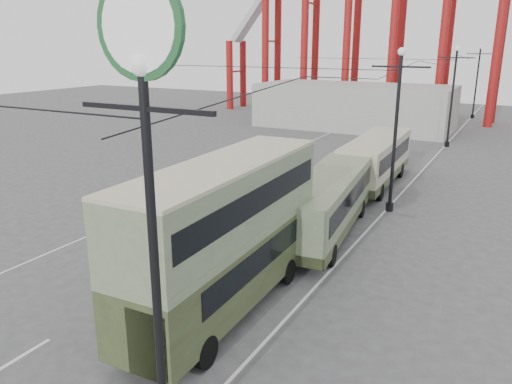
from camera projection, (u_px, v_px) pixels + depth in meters
The scene contains 11 objects.
ground at pixel (91, 334), 16.96m from camera, with size 160.00×160.00×0.00m, color #48484A.
road_markings at pixel (301, 189), 33.94m from camera, with size 12.52×120.00×0.01m.
lamp_post_near at pixel (146, 131), 9.63m from camera, with size 3.20×0.44×10.80m.
lamp_post_mid at pixel (395, 133), 28.22m from camera, with size 3.20×0.44×9.32m.
lamp_post_far at pixel (452, 98), 46.75m from camera, with size 3.20×0.44×9.32m.
lamp_post_distant at pixel (476, 82), 65.28m from camera, with size 3.20×0.44×9.32m.
fairground_shed at pixel (354, 106), 58.58m from camera, with size 22.00×10.00×5.00m, color #999994.
double_decker_bus at pixel (226, 230), 17.74m from camera, with size 2.94×10.51×5.61m.
single_decker_green at pixel (328, 201), 25.47m from camera, with size 3.81×11.31×3.14m.
single_decker_cream at pixel (376, 159), 34.44m from camera, with size 3.03×10.72×3.31m.
pedestrian at pixel (241, 254), 21.14m from camera, with size 0.69×0.45×1.89m, color black.
Camera 1 is at (12.04, -10.39, 9.48)m, focal length 35.00 mm.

